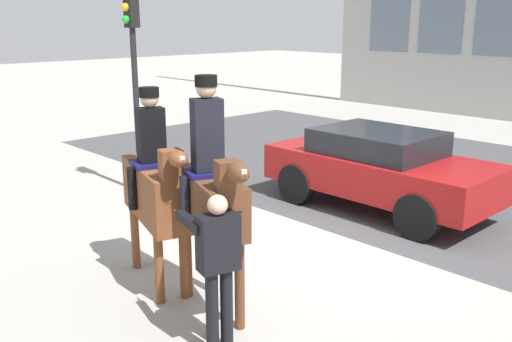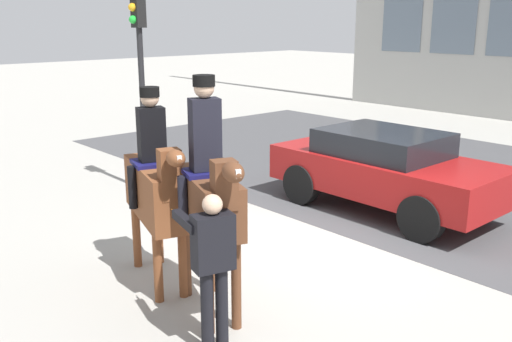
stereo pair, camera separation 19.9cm
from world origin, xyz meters
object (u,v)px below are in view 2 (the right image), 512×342
Objects in this scene: mounted_horse_lead at (156,187)px; traffic_light at (140,58)px; street_car_near_lane at (385,168)px; mounted_horse_companion at (209,195)px; pedestrian_bystander at (212,261)px.

traffic_light is (-3.61, 2.00, 1.32)m from mounted_horse_lead.
mounted_horse_companion is at bearing -79.16° from street_car_near_lane.
traffic_light reaches higher than mounted_horse_companion.
pedestrian_bystander reaches higher than street_car_near_lane.
mounted_horse_companion is at bearing -21.12° from pedestrian_bystander.
pedestrian_bystander is 6.08m from traffic_light.
pedestrian_bystander is at bearing -15.12° from mounted_horse_companion.
mounted_horse_lead reaches higher than pedestrian_bystander.
street_car_near_lane is at bearing 121.59° from mounted_horse_companion.
mounted_horse_lead is 1.50× the size of pedestrian_bystander.
mounted_horse_companion is 0.90m from pedestrian_bystander.
mounted_horse_companion reaches higher than mounted_horse_lead.
traffic_light is at bearing -10.05° from pedestrian_bystander.
mounted_horse_lead is at bearing -29.01° from traffic_light.
mounted_horse_lead is 0.92× the size of mounted_horse_companion.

